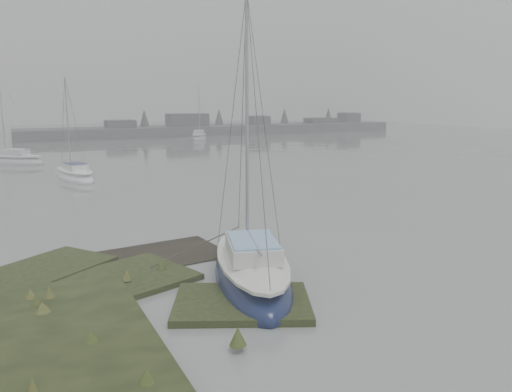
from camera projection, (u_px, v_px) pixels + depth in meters
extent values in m
plane|color=slate|center=(75.00, 168.00, 39.57)|extent=(160.00, 160.00, 0.00)
cube|color=#4C4F51|center=(222.00, 130.00, 78.97)|extent=(60.00, 8.00, 1.60)
cube|color=#424247|center=(120.00, 128.00, 70.93)|extent=(4.00, 3.00, 2.20)
cube|color=#424247|center=(187.00, 124.00, 75.24)|extent=(6.00, 3.00, 3.00)
cube|color=#424247|center=(258.00, 124.00, 80.55)|extent=(3.00, 3.00, 2.50)
cube|color=#424247|center=(320.00, 124.00, 85.85)|extent=(5.00, 3.00, 2.00)
cube|color=#424247|center=(349.00, 121.00, 88.41)|extent=(3.00, 3.00, 2.80)
cone|color=#384238|center=(145.00, 121.00, 74.29)|extent=(2.00, 2.00, 3.50)
cone|color=#384238|center=(219.00, 120.00, 79.55)|extent=(2.00, 2.00, 3.50)
cone|color=#384238|center=(284.00, 119.00, 84.81)|extent=(2.00, 2.00, 3.50)
cone|color=#384238|center=(328.00, 118.00, 88.76)|extent=(2.00, 2.00, 3.50)
ellipsoid|color=#111A3C|center=(251.00, 278.00, 14.73)|extent=(3.92, 6.72, 1.55)
ellipsoid|color=silver|center=(251.00, 258.00, 14.61)|extent=(3.27, 5.81, 0.44)
cube|color=silver|center=(253.00, 249.00, 14.28)|extent=(1.96, 2.50, 0.46)
cube|color=#80ABD1|center=(253.00, 240.00, 14.23)|extent=(1.82, 2.30, 0.07)
cylinder|color=#939399|center=(247.00, 121.00, 14.66)|extent=(0.10, 0.10, 7.30)
cylinder|color=#939399|center=(254.00, 242.00, 14.05)|extent=(0.84, 2.46, 0.08)
ellipsoid|color=white|center=(75.00, 178.00, 33.75)|extent=(2.89, 5.47, 1.27)
ellipsoid|color=white|center=(75.00, 171.00, 33.65)|extent=(2.40, 4.74, 0.36)
cube|color=white|center=(76.00, 167.00, 33.42)|extent=(1.50, 2.00, 0.37)
cube|color=#19274B|center=(75.00, 163.00, 33.38)|extent=(1.40, 1.84, 0.06)
cylinder|color=#939399|center=(68.00, 122.00, 33.54)|extent=(0.08, 0.08, 5.96)
cylinder|color=#939399|center=(76.00, 164.00, 33.27)|extent=(0.55, 2.04, 0.07)
ellipsoid|color=silver|center=(14.00, 163.00, 42.11)|extent=(5.57, 5.13, 1.39)
ellipsoid|color=white|center=(13.00, 156.00, 42.00)|extent=(4.76, 4.37, 0.39)
cube|color=white|center=(16.00, 152.00, 41.88)|extent=(2.29, 2.20, 0.41)
cube|color=silver|center=(15.00, 149.00, 41.84)|extent=(2.11, 2.03, 0.07)
cylinder|color=#939399|center=(2.00, 113.00, 41.50)|extent=(0.09, 0.09, 6.53)
cylinder|color=#939399|center=(17.00, 149.00, 41.80)|extent=(1.79, 1.54, 0.07)
ellipsoid|color=#B5B8BE|center=(199.00, 138.00, 68.76)|extent=(4.37, 5.96, 1.39)
ellipsoid|color=silver|center=(199.00, 134.00, 68.65)|extent=(3.69, 5.13, 0.39)
cube|color=silver|center=(199.00, 132.00, 68.35)|extent=(2.01, 2.32, 0.41)
cube|color=#B8BDC4|center=(199.00, 130.00, 68.30)|extent=(1.86, 2.13, 0.07)
cylinder|color=#939399|center=(199.00, 108.00, 68.70)|extent=(0.09, 0.09, 6.56)
cylinder|color=#939399|center=(199.00, 130.00, 68.14)|extent=(1.15, 2.06, 0.07)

